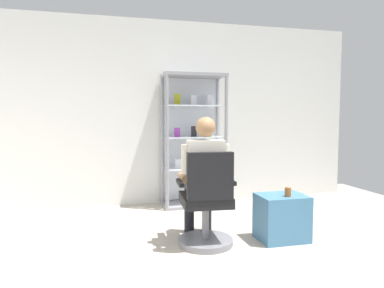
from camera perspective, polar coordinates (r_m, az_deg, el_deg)
back_wall at (r=5.23m, az=-4.81°, el=5.09°), size 6.00×0.10×2.70m
display_cabinet_main at (r=5.09m, az=0.09°, el=0.77°), size 0.90×0.45×1.90m
office_chair at (r=3.51m, az=2.39°, el=-10.34°), size 0.58×0.56×0.96m
seated_shopkeeper at (r=3.60m, az=1.86°, el=-4.78°), size 0.51×0.58×1.29m
storage_crate at (r=3.85m, az=14.45°, el=-11.55°), size 0.49×0.38×0.48m
tea_glass at (r=3.73m, az=15.41°, el=-7.57°), size 0.06×0.06×0.09m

